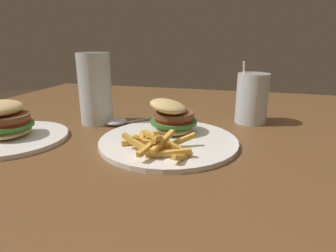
% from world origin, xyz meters
% --- Properties ---
extents(dining_table, '(1.38, 1.22, 0.73)m').
position_xyz_m(dining_table, '(0.00, 0.00, 0.62)').
color(dining_table, brown).
rests_on(dining_table, ground_plane).
extents(meal_plate_near, '(0.30, 0.30, 0.09)m').
position_xyz_m(meal_plate_near, '(0.01, -0.10, 0.76)').
color(meal_plate_near, white).
rests_on(meal_plate_near, dining_table).
extents(beer_glass, '(0.08, 0.08, 0.18)m').
position_xyz_m(beer_glass, '(0.10, 0.12, 0.82)').
color(beer_glass, silver).
rests_on(beer_glass, dining_table).
extents(juice_glass, '(0.08, 0.08, 0.16)m').
position_xyz_m(juice_glass, '(0.21, -0.28, 0.79)').
color(juice_glass, silver).
rests_on(juice_glass, dining_table).
extents(spoon, '(0.16, 0.14, 0.02)m').
position_xyz_m(spoon, '(0.10, 0.05, 0.74)').
color(spoon, silver).
rests_on(spoon, dining_table).
extents(meal_plate_far, '(0.24, 0.24, 0.09)m').
position_xyz_m(meal_plate_far, '(-0.07, 0.24, 0.76)').
color(meal_plate_far, white).
rests_on(meal_plate_far, dining_table).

